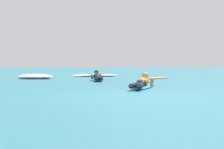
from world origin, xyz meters
name	(u,v)px	position (x,y,z in m)	size (l,w,h in m)	color
ground_plane	(99,78)	(0.00, 10.00, 0.00)	(120.00, 120.00, 0.00)	#2D6B7A
surfer_near	(142,84)	(0.57, 2.43, 0.14)	(1.48, 2.62, 0.53)	#2DB2D1
surfer_far	(97,78)	(-0.41, 6.97, 0.14)	(0.68, 2.51, 0.53)	#2DB2D1
drifting_surfboard	(157,78)	(3.01, 8.69, 0.03)	(2.04, 1.81, 0.16)	yellow
whitewater_mid_left	(95,75)	(-0.03, 11.72, 0.07)	(2.87, 1.02, 0.15)	white
whitewater_mid_right	(35,77)	(-3.43, 9.16, 0.12)	(2.06, 1.46, 0.25)	white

